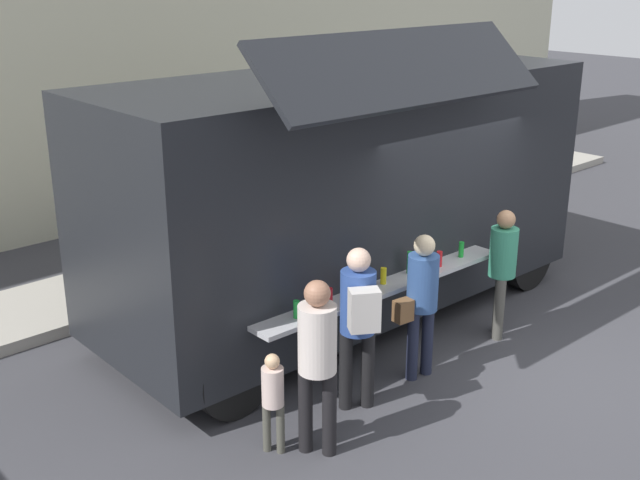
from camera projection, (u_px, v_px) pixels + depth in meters
ground_plane at (523, 361)px, 9.03m from camera, size 60.00×60.00×0.00m
food_truck_main at (347, 190)px, 9.70m from camera, size 6.43×3.15×3.67m
trash_bin at (410, 190)px, 14.23m from camera, size 0.60×0.60×0.87m
customer_front_ordering at (421, 295)px, 8.39m from camera, size 0.54×0.33×1.64m
customer_mid_with_backpack at (359, 314)px, 7.73m from camera, size 0.49×0.56×1.72m
customer_rear_waiting at (317, 353)px, 7.03m from camera, size 0.35×0.35×1.71m
customer_extra_browsing at (503, 262)px, 9.35m from camera, size 0.32×0.32×1.59m
child_near_queue at (273, 394)px, 7.17m from camera, size 0.20×0.20×1.00m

